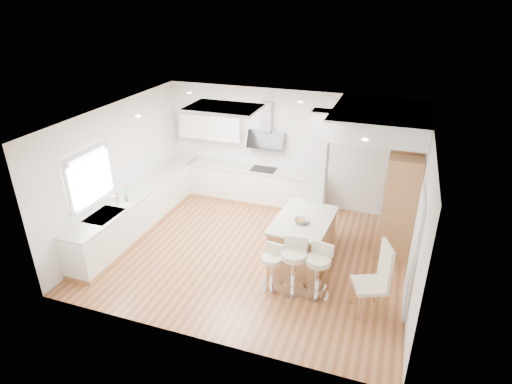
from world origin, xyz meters
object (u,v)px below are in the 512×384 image
at_px(peninsula, 303,240).
at_px(bar_stool_a, 272,265).
at_px(bar_stool_b, 294,263).
at_px(dining_chair, 377,277).
at_px(bar_stool_c, 318,269).

bearing_deg(peninsula, bar_stool_a, -102.22).
xyz_separation_m(bar_stool_b, dining_chair, (1.39, -0.06, 0.10)).
bearing_deg(dining_chair, bar_stool_a, 157.01).
bearing_deg(peninsula, bar_stool_b, -81.90).
bearing_deg(bar_stool_c, peninsula, 129.27).
height_order(bar_stool_a, bar_stool_c, bar_stool_c).
height_order(peninsula, bar_stool_c, peninsula).
xyz_separation_m(bar_stool_a, bar_stool_b, (0.37, 0.06, 0.09)).
bearing_deg(peninsula, bar_stool_c, -59.03).
xyz_separation_m(peninsula, bar_stool_c, (0.50, -0.96, 0.09)).
relative_size(bar_stool_b, dining_chair, 0.81).
relative_size(bar_stool_a, bar_stool_b, 0.84).
bearing_deg(bar_stool_c, dining_chair, 7.32).
distance_m(peninsula, bar_stool_b, 0.99).
relative_size(bar_stool_a, dining_chair, 0.68).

